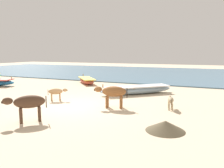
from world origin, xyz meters
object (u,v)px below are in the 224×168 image
(calf_far_dun, at_px, (171,100))
(calf_near_tan, at_px, (56,92))
(cow_second_adult_brown, at_px, (113,92))
(cow_adult_dark, at_px, (28,103))
(fishing_boat_1, at_px, (87,80))
(fishing_boat_2, at_px, (137,90))

(calf_far_dun, bearing_deg, calf_near_tan, 83.31)
(calf_near_tan, distance_m, cow_second_adult_brown, 3.31)
(cow_adult_dark, xyz_separation_m, calf_far_dun, (4.44, 3.87, -0.30))
(calf_far_dun, distance_m, cow_second_adult_brown, 2.59)
(cow_adult_dark, relative_size, calf_far_dun, 1.47)
(calf_near_tan, bearing_deg, cow_second_adult_brown, -38.46)
(calf_near_tan, relative_size, calf_far_dun, 1.07)
(cow_adult_dark, xyz_separation_m, calf_near_tan, (-1.31, 3.30, -0.23))
(fishing_boat_1, bearing_deg, calf_far_dun, -169.06)
(fishing_boat_1, xyz_separation_m, calf_near_tan, (1.85, -6.34, 0.22))
(fishing_boat_2, bearing_deg, calf_near_tan, 5.10)
(fishing_boat_1, xyz_separation_m, fishing_boat_2, (5.12, -2.81, 0.02))
(fishing_boat_2, height_order, cow_second_adult_brown, cow_second_adult_brown)
(fishing_boat_1, xyz_separation_m, calf_far_dun, (7.59, -5.77, 0.15))
(calf_far_dun, bearing_deg, cow_adult_dark, 118.72)
(fishing_boat_1, distance_m, calf_far_dun, 9.54)
(cow_adult_dark, distance_m, calf_far_dun, 5.90)
(calf_far_dun, xyz_separation_m, cow_second_adult_brown, (-2.45, -0.76, 0.32))
(cow_second_adult_brown, bearing_deg, cow_adult_dark, 42.73)
(fishing_boat_2, height_order, calf_far_dun, fishing_boat_2)
(fishing_boat_2, relative_size, cow_adult_dark, 3.30)
(fishing_boat_1, height_order, fishing_boat_2, fishing_boat_2)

